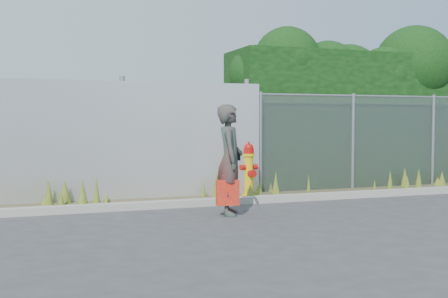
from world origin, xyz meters
name	(u,v)px	position (x,y,z in m)	size (l,w,h in m)	color
ground	(276,222)	(0.00, 0.00, 0.00)	(80.00, 80.00, 0.00)	#37373A
curb	(232,201)	(0.00, 1.80, 0.06)	(16.00, 0.22, 0.12)	gray
weed_strip	(222,192)	(0.02, 2.40, 0.13)	(16.00, 1.28, 0.54)	#484029
corrugated_fence	(36,142)	(-3.25, 3.01, 1.10)	(8.50, 0.21, 2.30)	silver
chainlink_fence	(394,140)	(4.25, 3.00, 1.03)	(6.50, 0.07, 2.05)	gray
hedge	(380,98)	(4.55, 3.98, 2.00)	(7.44, 2.00, 3.75)	black
fire_hydrant	(249,171)	(0.59, 2.49, 0.52)	(0.36, 0.32, 1.07)	#DFBA0B
woman	(230,160)	(-0.41, 0.81, 0.86)	(0.63, 0.41, 1.73)	#0E5B4B
red_tote_bag	(228,193)	(-0.51, 0.66, 0.37)	(0.35, 0.13, 0.46)	red
black_shoulder_bag	(234,156)	(-0.30, 0.94, 0.92)	(0.21, 0.09, 0.16)	black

